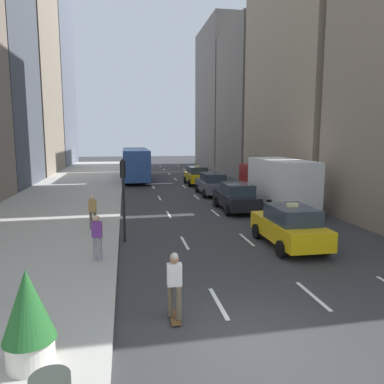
{
  "coord_description": "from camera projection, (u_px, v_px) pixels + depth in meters",
  "views": [
    {
      "loc": [
        -2.62,
        -7.46,
        4.55
      ],
      "look_at": [
        0.77,
        11.63,
        1.66
      ],
      "focal_mm": 35.0,
      "sensor_mm": 36.0,
      "label": 1
    }
  ],
  "objects": [
    {
      "name": "sedan_black_near",
      "position": [
        212.0,
        184.0,
        29.25
      ],
      "size": [
        2.02,
        4.73,
        1.73
      ],
      "color": "#565B66",
      "rests_on": "ground"
    },
    {
      "name": "pedestrian_far_walking",
      "position": [
        93.0,
        210.0,
        17.8
      ],
      "size": [
        0.36,
        0.22,
        1.65
      ],
      "color": "brown",
      "rests_on": "sidewalk_left"
    },
    {
      "name": "sedan_silver_behind",
      "position": [
        236.0,
        197.0,
        22.92
      ],
      "size": [
        2.02,
        4.58,
        1.73
      ],
      "color": "black",
      "rests_on": "ground"
    },
    {
      "name": "building_row_right",
      "position": [
        290.0,
        45.0,
        33.15
      ],
      "size": [
        6.0,
        54.13,
        28.88
      ],
      "color": "gray",
      "rests_on": "ground"
    },
    {
      "name": "ground_plane",
      "position": [
        249.0,
        341.0,
        8.39
      ],
      "size": [
        160.0,
        160.0,
        0.0
      ],
      "primitive_type": "plane",
      "color": "#333335"
    },
    {
      "name": "skateboarder",
      "position": [
        174.0,
        283.0,
        9.23
      ],
      "size": [
        0.36,
        0.8,
        1.75
      ],
      "color": "brown",
      "rests_on": "ground"
    },
    {
      "name": "taxi_second",
      "position": [
        197.0,
        175.0,
        35.46
      ],
      "size": [
        2.02,
        4.4,
        1.87
      ],
      "color": "yellow",
      "rests_on": "ground"
    },
    {
      "name": "traffic_light_pole",
      "position": [
        123.0,
        187.0,
        16.08
      ],
      "size": [
        0.24,
        0.42,
        3.6
      ],
      "color": "black",
      "rests_on": "ground"
    },
    {
      "name": "box_truck",
      "position": [
        275.0,
        181.0,
        23.94
      ],
      "size": [
        2.58,
        8.4,
        3.15
      ],
      "color": "maroon",
      "rests_on": "ground"
    },
    {
      "name": "planter_with_shrub",
      "position": [
        28.0,
        317.0,
        7.11
      ],
      "size": [
        1.0,
        1.0,
        1.95
      ],
      "color": "silver",
      "rests_on": "sidewalk_left"
    },
    {
      "name": "taxi_lead",
      "position": [
        290.0,
        226.0,
        15.47
      ],
      "size": [
        2.02,
        4.4,
        1.87
      ],
      "color": "yellow",
      "rests_on": "ground"
    },
    {
      "name": "city_bus",
      "position": [
        135.0,
        163.0,
        39.36
      ],
      "size": [
        2.8,
        11.61,
        3.25
      ],
      "color": "#2D519E",
      "rests_on": "ground"
    },
    {
      "name": "lane_markings",
      "position": [
        190.0,
        191.0,
        31.23
      ],
      "size": [
        5.72,
        56.0,
        0.01
      ],
      "color": "white",
      "rests_on": "ground"
    },
    {
      "name": "sidewalk_left",
      "position": [
        77.0,
        187.0,
        33.46
      ],
      "size": [
        8.0,
        66.0,
        0.15
      ],
      "primitive_type": "cube",
      "color": "#ADAAA3",
      "rests_on": "ground"
    },
    {
      "name": "building_row_left",
      "position": [
        2.0,
        21.0,
        36.07
      ],
      "size": [
        6.0,
        64.23,
        37.35
      ],
      "color": "#A89E89",
      "rests_on": "ground"
    },
    {
      "name": "pedestrian_mid_block",
      "position": [
        97.0,
        235.0,
        13.27
      ],
      "size": [
        0.36,
        0.22,
        1.65
      ],
      "color": "gray",
      "rests_on": "sidewalk_left"
    }
  ]
}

